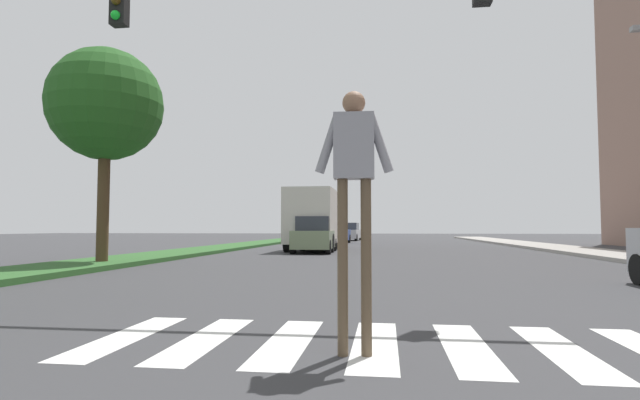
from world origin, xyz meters
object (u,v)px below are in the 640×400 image
Objects in this scene: pedestrian_performer at (354,178)px; sedan_far_horizon at (350,232)px; sedan_distant at (335,233)px; truck_box_delivery at (315,219)px; tree_mid at (106,105)px; traffic_light_gantry at (125,40)px; sedan_midblock at (315,236)px.

pedestrian_performer is 0.54× the size of sedan_far_horizon.
truck_box_delivery reaches higher than sedan_distant.
tree_mid is 23.37m from sedan_distant.
tree_mid is at bearing -99.94° from sedan_far_horizon.
traffic_light_gantry is at bearing -91.80° from sedan_far_horizon.
tree_mid is 1.08× the size of truck_box_delivery.
sedan_distant reaches higher than sedan_midblock.
pedestrian_performer is at bearing -85.77° from sedan_far_horizon.
traffic_light_gantry is at bearing -56.27° from tree_mid.
tree_mid is 13.16m from pedestrian_performer.
sedan_distant is 0.97× the size of sedan_far_horizon.
sedan_midblock is 2.24m from truck_box_delivery.
pedestrian_performer is at bearing -80.69° from truck_box_delivery.
tree_mid is at bearing -102.45° from sedan_distant.
sedan_far_horizon is at bearing 94.23° from pedestrian_performer.
pedestrian_performer is at bearing -48.57° from tree_mid.
truck_box_delivery is at bearing 98.26° from sedan_midblock.
truck_box_delivery is (0.78, 17.46, -2.81)m from traffic_light_gantry.
traffic_light_gantry is 2.43× the size of sedan_far_horizon.
traffic_light_gantry is at bearing -94.02° from sedan_midblock.
sedan_midblock is 21.92m from sedan_far_horizon.
pedestrian_performer is (8.42, -9.54, -3.37)m from tree_mid.
traffic_light_gantry reaches higher than sedan_far_horizon.
truck_box_delivery is at bearing 65.56° from tree_mid.
truck_box_delivery is (5.04, 11.09, -3.40)m from tree_mid.
tree_mid is at bearing -120.56° from sedan_midblock.
sedan_distant is 8.52m from sedan_far_horizon.
traffic_light_gantry reaches higher than sedan_distant.
sedan_midblock is 13.41m from sedan_distant.
tree_mid reaches higher than sedan_distant.
sedan_midblock is at bearing 85.98° from traffic_light_gantry.
tree_mid is 1.45× the size of sedan_far_horizon.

